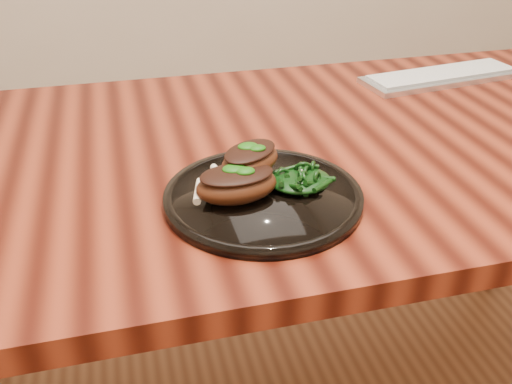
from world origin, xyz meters
TOP-DOWN VIEW (x-y plane):
  - desk at (0.00, 0.00)m, footprint 1.60×0.80m
  - plate at (-0.14, -0.19)m, footprint 0.29×0.29m
  - lamb_chop_front at (-0.18, -0.20)m, footprint 0.13×0.08m
  - lamb_chop_back at (-0.15, -0.16)m, footprint 0.12×0.11m
  - herb_smear at (-0.18, -0.13)m, footprint 0.08×0.05m
  - greens_heap at (-0.08, -0.18)m, footprint 0.09×0.09m
  - keyboard at (0.39, 0.23)m, footprint 0.38×0.16m

SIDE VIEW (x-z plane):
  - desk at x=0.00m, z-range 0.29..1.04m
  - keyboard at x=0.39m, z-range 0.75..0.77m
  - plate at x=-0.14m, z-range 0.75..0.77m
  - herb_smear at x=-0.18m, z-range 0.77..0.77m
  - greens_heap at x=-0.08m, z-range 0.76..0.80m
  - lamb_chop_front at x=-0.18m, z-range 0.77..0.82m
  - lamb_chop_back at x=-0.15m, z-range 0.78..0.83m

